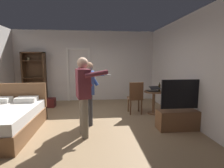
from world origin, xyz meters
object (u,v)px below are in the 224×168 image
Objects in this scene: laptop at (154,90)px; wooden_chair at (135,96)px; bed at (2,120)px; tv_flatscreen at (184,115)px; person_blue_shirt at (84,91)px; suitcase_dark at (46,103)px; side_table at (154,99)px; bottle_on_table at (159,88)px; bookshelf at (35,76)px; person_striped_shirt at (90,89)px.

laptop is 0.58m from wooden_chair.
bed is 1.56× the size of tv_flatscreen.
bed is at bearing 170.72° from person_blue_shirt.
person_blue_shirt is 2.76× the size of suitcase_dark.
wooden_chair is at bearing -20.03° from suitcase_dark.
side_table is 0.38m from bottle_on_table.
tv_flatscreen is 2.09× the size of suitcase_dark.
person_blue_shirt is at bearing -146.02° from side_table.
tv_flatscreen is 1.26m from bottle_on_table.
laptop is 0.18m from bottle_on_table.
bookshelf is at bearing 145.00° from tv_flatscreen.
side_table is at bearing 150.26° from bottle_on_table.
side_table is at bearing 33.98° from person_blue_shirt.
tv_flatscreen is 1.29× the size of wooden_chair.
bookshelf is 1.22× the size of person_striped_shirt.
side_table is 2.55× the size of bottle_on_table.
side_table is at bearing -24.49° from bookshelf.
laptop is 0.37× the size of wooden_chair.
tv_flatscreen reaches higher than suitcase_dark.
person_striped_shirt is (-1.35, -0.70, 0.37)m from wooden_chair.
person_striped_shirt is at bearing -161.57° from laptop.
laptop is 0.23× the size of person_striped_shirt.
bookshelf is at bearing 155.51° from side_table.
person_striped_shirt is at bearing 166.06° from tv_flatscreen.
suitcase_dark is (-3.50, 1.10, -0.31)m from side_table.
person_striped_shirt is (1.95, 0.39, 0.61)m from bed.
wooden_chair is 2.06m from person_blue_shirt.
bottle_on_table is at bearing -29.74° from side_table.
bookshelf is at bearing 154.89° from laptop.
wooden_chair is at bearing 43.60° from person_blue_shirt.
tv_flatscreen reaches higher than side_table.
tv_flatscreen is at bearing 3.24° from person_blue_shirt.
person_striped_shirt reaches higher than laptop.
bookshelf is 4.67m from bottle_on_table.
tv_flatscreen is at bearing -35.00° from bookshelf.
side_table is at bearing -2.82° from wooden_chair.
side_table is at bearing 15.31° from bed.
bed is 2.84× the size of side_table.
side_table is 3.69m from suitcase_dark.
laptop is at bearing -18.17° from suitcase_dark.
person_striped_shirt reaches higher than bed.
wooden_chair is (-0.54, 0.07, -0.21)m from laptop.
bookshelf is 1.96× the size of wooden_chair.
bottle_on_table is (4.24, -1.95, -0.23)m from bookshelf.
bookshelf is at bearing 128.09° from suitcase_dark.
suitcase_dark is (-3.64, 1.18, -0.66)m from bottle_on_table.
suitcase_dark is (-3.82, 2.33, -0.17)m from tv_flatscreen.
bookshelf is at bearing 130.66° from person_striped_shirt.
laptop is 3.71m from suitcase_dark.
bed is 7.25× the size of bottle_on_table.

